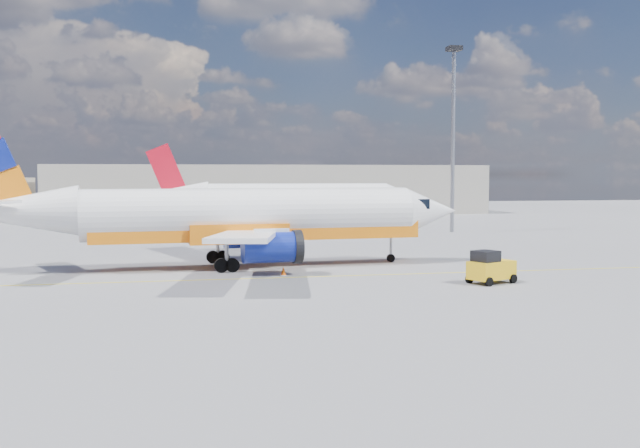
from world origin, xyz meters
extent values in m
plane|color=slate|center=(0.00, 0.00, 0.00)|extent=(240.00, 240.00, 0.00)
cube|color=yellow|center=(0.00, 3.00, 0.01)|extent=(70.00, 0.15, 0.01)
cube|color=#A9A192|center=(5.00, 75.00, 4.00)|extent=(70.00, 14.00, 8.00)
cylinder|color=white|center=(-5.12, 8.81, 3.76)|extent=(23.18, 4.96, 3.56)
cone|color=white|center=(8.44, 9.64, 3.76)|extent=(4.39, 3.81, 3.56)
cone|color=white|center=(-20.26, 7.87, 4.13)|extent=(7.51, 3.82, 3.38)
cube|color=black|center=(6.98, 9.55, 4.34)|extent=(1.92, 2.51, 0.73)
cube|color=orange|center=(-4.60, 8.84, 2.56)|extent=(23.14, 4.34, 1.25)
cube|color=white|center=(-7.14, 16.02, 2.82)|extent=(6.97, 12.97, 0.84)
cube|color=white|center=(-6.24, 1.40, 2.82)|extent=(5.57, 12.95, 0.84)
cylinder|color=navy|center=(-4.89, 13.54, 1.83)|extent=(3.88, 2.21, 1.99)
cylinder|color=navy|center=(-4.31, 4.14, 1.83)|extent=(3.88, 2.21, 1.99)
cylinder|color=black|center=(-3.22, 13.64, 1.83)|extent=(0.66, 2.22, 2.20)
cylinder|color=black|center=(-2.64, 4.24, 1.83)|extent=(0.66, 2.22, 2.20)
cube|color=white|center=(-22.03, 11.12, 4.81)|extent=(4.06, 5.71, 0.19)
cylinder|color=gray|center=(5.31, 9.45, 1.31)|extent=(0.20, 0.20, 2.20)
cylinder|color=black|center=(5.31, 9.45, 0.29)|extent=(0.60, 0.29, 0.59)
cylinder|color=black|center=(-7.37, 11.18, 0.47)|extent=(0.96, 0.45, 0.94)
cylinder|color=black|center=(-7.06, 6.17, 0.47)|extent=(0.96, 0.45, 0.94)
cylinder|color=white|center=(4.70, 46.81, 3.66)|extent=(22.53, 4.81, 3.46)
cone|color=white|center=(17.89, 46.01, 3.66)|extent=(4.27, 3.70, 3.46)
cone|color=white|center=(-10.02, 47.71, 4.02)|extent=(7.30, 3.71, 3.28)
cube|color=black|center=(16.47, 46.10, 4.22)|extent=(1.87, 2.44, 0.71)
cube|color=white|center=(5.20, 46.78, 2.49)|extent=(22.50, 4.20, 1.22)
cube|color=white|center=(3.61, 54.01, 2.74)|extent=(5.42, 12.59, 0.82)
cube|color=white|center=(2.74, 39.80, 2.74)|extent=(6.77, 12.61, 0.82)
cylinder|color=white|center=(5.48, 51.35, 1.78)|extent=(3.77, 2.15, 1.93)
cylinder|color=white|center=(4.93, 42.22, 1.78)|extent=(3.77, 2.15, 1.93)
cylinder|color=black|center=(7.11, 51.25, 1.78)|extent=(0.64, 2.16, 2.13)
cylinder|color=black|center=(6.55, 42.12, 1.78)|extent=(0.64, 2.16, 2.13)
cube|color=red|center=(-11.54, 47.80, 7.12)|extent=(4.78, 0.59, 6.34)
cube|color=white|center=(-11.34, 51.05, 4.68)|extent=(3.44, 5.48, 0.18)
cube|color=white|center=(-11.74, 44.56, 4.68)|extent=(3.94, 5.55, 0.18)
cylinder|color=gray|center=(14.84, 46.20, 1.27)|extent=(0.19, 0.19, 2.13)
cylinder|color=black|center=(14.84, 46.20, 0.28)|extent=(0.58, 0.28, 0.57)
cylinder|color=black|center=(2.82, 49.37, 0.46)|extent=(0.94, 0.44, 0.91)
cylinder|color=black|center=(2.52, 44.50, 0.46)|extent=(0.94, 0.44, 0.91)
cylinder|color=black|center=(6.87, -1.48, 0.27)|extent=(0.58, 0.42, 0.54)
cylinder|color=black|center=(7.50, -2.85, 0.27)|extent=(0.58, 0.42, 0.54)
cylinder|color=black|center=(8.83, -0.58, 0.27)|extent=(0.58, 0.42, 0.54)
cylinder|color=black|center=(9.46, -1.96, 0.27)|extent=(0.58, 0.42, 0.54)
cube|color=gold|center=(8.17, -1.72, 0.81)|extent=(3.17, 2.53, 1.08)
cube|color=black|center=(7.68, -1.94, 1.67)|extent=(1.71, 1.71, 0.65)
cube|color=white|center=(-3.58, 3.96, 0.02)|extent=(0.41, 0.41, 0.04)
cone|color=#FF5C0A|center=(-3.58, 3.96, 0.30)|extent=(0.34, 0.34, 0.53)
cylinder|color=gray|center=(20.09, 34.31, 10.06)|extent=(0.44, 0.44, 20.12)
cube|color=black|center=(20.09, 34.31, 20.42)|extent=(1.51, 1.51, 0.50)
camera|label=1|loc=(-10.24, -41.19, 6.52)|focal=40.00mm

